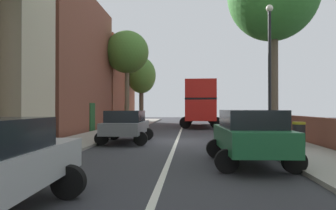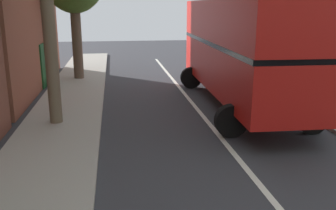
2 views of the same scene
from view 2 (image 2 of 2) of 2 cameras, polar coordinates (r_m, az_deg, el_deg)
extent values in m
cube|color=#194C23|center=(18.95, -18.55, 5.72)|extent=(0.08, 1.10, 2.10)
cube|color=red|center=(14.70, 10.92, 5.72)|extent=(2.81, 10.26, 1.70)
cube|color=black|center=(14.59, 11.11, 9.33)|extent=(2.83, 10.16, 0.16)
cube|color=red|center=(14.53, 11.27, 12.58)|extent=(2.81, 10.26, 1.50)
cube|color=black|center=(19.54, 6.50, 8.40)|extent=(2.20, 0.13, 1.19)
cylinder|color=black|center=(17.90, 3.54, 4.18)|extent=(1.01, 0.33, 1.00)
cylinder|color=black|center=(18.52, 11.39, 4.28)|extent=(1.01, 0.33, 1.00)
cylinder|color=black|center=(11.34, 9.64, -2.41)|extent=(1.01, 0.33, 1.00)
cylinder|color=black|center=(12.29, 21.19, -1.87)|extent=(1.01, 0.33, 1.00)
cylinder|color=brown|center=(12.36, -17.70, 10.37)|extent=(0.41, 0.41, 5.77)
cylinder|color=brown|center=(20.17, -13.84, 10.50)|extent=(0.51, 0.51, 4.60)
camera|label=1|loc=(16.51, 156.82, -21.28)|focal=33.22mm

